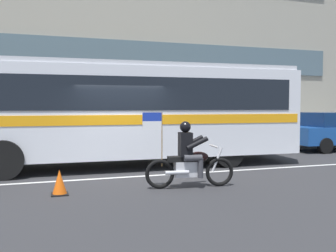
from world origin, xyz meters
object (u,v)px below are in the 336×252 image
motorcycle_with_rider (189,159)px  fire_hydrant (182,141)px  transit_bus (125,107)px  traffic_cone (60,183)px

motorcycle_with_rider → fire_hydrant: size_ratio=2.91×
motorcycle_with_rider → fire_hydrant: (2.00, 5.90, -0.15)m
motorcycle_with_rider → transit_bus: bearing=103.4°
transit_bus → motorcycle_with_rider: transit_bus is taller
fire_hydrant → motorcycle_with_rider: bearing=-108.7°
transit_bus → traffic_cone: size_ratio=20.31×
motorcycle_with_rider → traffic_cone: (-2.93, 0.20, -0.41)m
fire_hydrant → traffic_cone: size_ratio=1.36×
transit_bus → motorcycle_with_rider: size_ratio=5.11×
transit_bus → fire_hydrant: 3.96m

